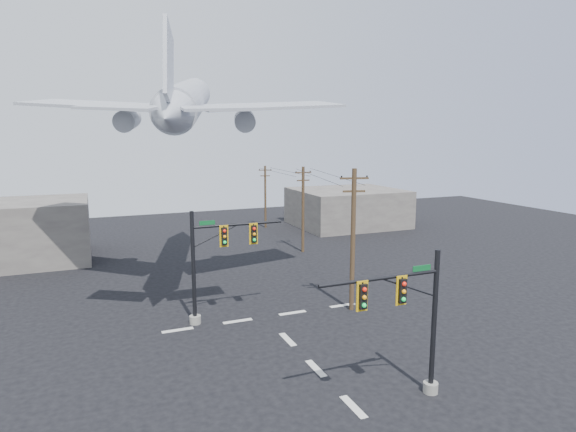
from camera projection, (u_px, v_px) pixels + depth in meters
name	position (u px, v px, depth m)	size (l,w,h in m)	color
ground	(353.00, 407.00, 22.14)	(120.00, 120.00, 0.00)	black
lane_markings	(306.00, 358.00, 27.00)	(14.00, 21.20, 0.01)	beige
signal_mast_near	(412.00, 322.00, 22.23)	(6.47, 0.78, 7.13)	gray
signal_mast_far	(213.00, 263.00, 31.72)	(6.51, 0.83, 7.56)	gray
utility_pole_a	(353.00, 237.00, 33.65)	(2.00, 0.62, 10.11)	#4B3620
utility_pole_b	(303.00, 208.00, 50.86)	(1.85, 0.31, 9.12)	#4B3620
utility_pole_c	(265.00, 196.00, 64.37)	(1.65, 0.67, 8.35)	#4B3620
power_lines	(301.00, 173.00, 48.54)	(6.43, 31.56, 0.85)	black
airliner	(186.00, 102.00, 37.34)	(24.18, 26.03, 6.94)	#A5A8B1
building_right	(347.00, 207.00, 66.45)	(14.00, 12.00, 5.00)	slate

